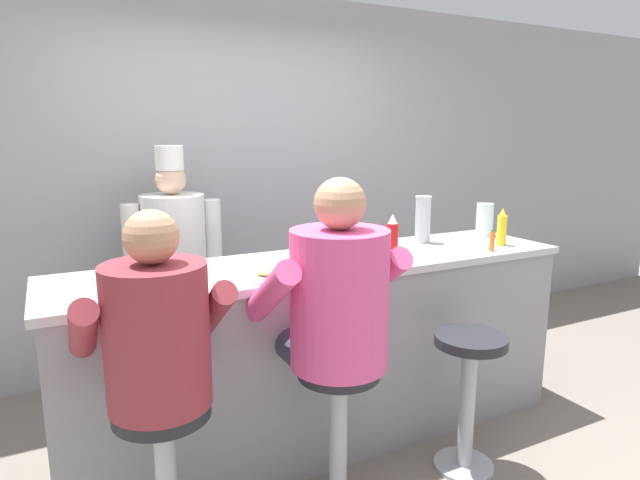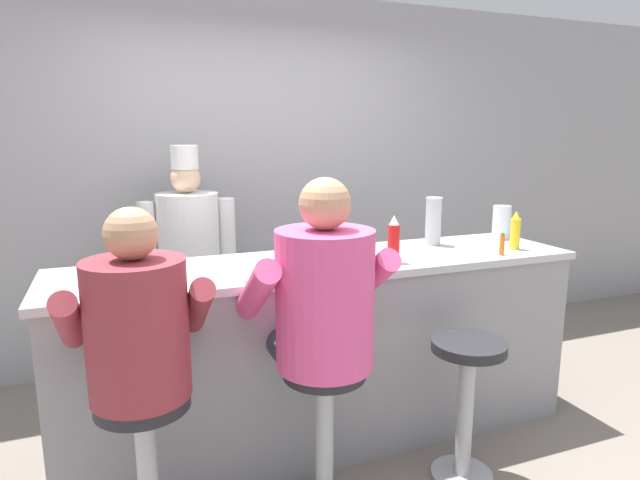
% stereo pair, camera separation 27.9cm
% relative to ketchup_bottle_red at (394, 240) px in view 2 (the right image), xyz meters
% --- Properties ---
extents(ground_plane, '(20.00, 20.00, 0.00)m').
position_rel_ketchup_bottle_red_xyz_m(ground_plane, '(-0.31, -0.16, -1.14)').
color(ground_plane, slate).
extents(wall_back, '(10.00, 0.06, 2.70)m').
position_rel_ketchup_bottle_red_xyz_m(wall_back, '(-0.31, 1.55, 0.21)').
color(wall_back, '#99999E').
rests_on(wall_back, ground_plane).
extents(diner_counter, '(2.82, 0.67, 1.03)m').
position_rel_ketchup_bottle_red_xyz_m(diner_counter, '(-0.31, 0.17, -0.63)').
color(diner_counter, gray).
rests_on(diner_counter, ground_plane).
extents(ketchup_bottle_red, '(0.06, 0.06, 0.25)m').
position_rel_ketchup_bottle_red_xyz_m(ketchup_bottle_red, '(0.00, 0.00, 0.00)').
color(ketchup_bottle_red, red).
rests_on(ketchup_bottle_red, diner_counter).
extents(mustard_bottle_yellow, '(0.06, 0.06, 0.23)m').
position_rel_ketchup_bottle_red_xyz_m(mustard_bottle_yellow, '(0.82, 0.03, -0.01)').
color(mustard_bottle_yellow, yellow).
rests_on(mustard_bottle_yellow, diner_counter).
extents(hot_sauce_bottle_orange, '(0.03, 0.03, 0.12)m').
position_rel_ketchup_bottle_red_xyz_m(hot_sauce_bottle_orange, '(0.65, -0.07, -0.06)').
color(hot_sauce_bottle_orange, orange).
rests_on(hot_sauce_bottle_orange, diner_counter).
extents(water_pitcher_clear, '(0.13, 0.11, 0.21)m').
position_rel_ketchup_bottle_red_xyz_m(water_pitcher_clear, '(0.96, 0.32, -0.01)').
color(water_pitcher_clear, silver).
rests_on(water_pitcher_clear, diner_counter).
extents(breakfast_plate, '(0.27, 0.27, 0.05)m').
position_rel_ketchup_bottle_red_xyz_m(breakfast_plate, '(-0.72, -0.04, -0.10)').
color(breakfast_plate, white).
rests_on(breakfast_plate, diner_counter).
extents(cereal_bowl, '(0.16, 0.16, 0.06)m').
position_rel_ketchup_bottle_red_xyz_m(cereal_bowl, '(-0.22, 0.18, -0.09)').
color(cereal_bowl, '#B24C47').
rests_on(cereal_bowl, diner_counter).
extents(coffee_mug_blue, '(0.12, 0.08, 0.09)m').
position_rel_ketchup_bottle_red_xyz_m(coffee_mug_blue, '(-1.25, 0.07, -0.07)').
color(coffee_mug_blue, '#4C7AB2').
rests_on(coffee_mug_blue, diner_counter).
extents(cup_stack_steel, '(0.10, 0.10, 0.29)m').
position_rel_ketchup_bottle_red_xyz_m(cup_stack_steel, '(0.45, 0.32, 0.03)').
color(cup_stack_steel, '#B7BABF').
rests_on(cup_stack_steel, diner_counter).
extents(diner_seated_maroon, '(0.57, 0.56, 1.44)m').
position_rel_ketchup_bottle_red_xyz_m(diner_seated_maroon, '(-1.30, -0.40, -0.22)').
color(diner_seated_maroon, '#B2B5BA').
rests_on(diner_seated_maroon, ground_plane).
extents(diner_seated_pink, '(0.63, 0.62, 1.52)m').
position_rel_ketchup_bottle_red_xyz_m(diner_seated_pink, '(-0.56, -0.39, -0.18)').
color(diner_seated_pink, '#B2B5BA').
rests_on(diner_seated_pink, ground_plane).
extents(empty_stool_round, '(0.36, 0.36, 0.72)m').
position_rel_ketchup_bottle_red_xyz_m(empty_stool_round, '(0.19, -0.43, -0.67)').
color(empty_stool_round, '#B2B5BA').
rests_on(empty_stool_round, ground_plane).
extents(cook_in_whites_near, '(0.63, 0.41, 1.62)m').
position_rel_ketchup_bottle_red_xyz_m(cook_in_whites_near, '(-0.90, 1.16, -0.25)').
color(cook_in_whites_near, '#232328').
rests_on(cook_in_whites_near, ground_plane).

